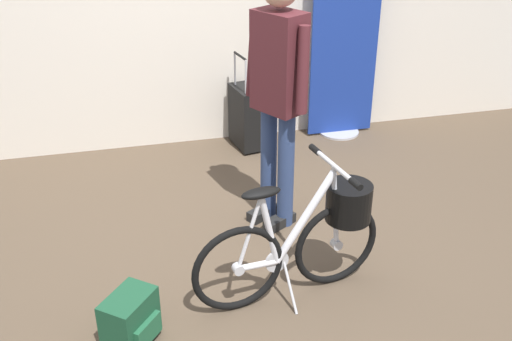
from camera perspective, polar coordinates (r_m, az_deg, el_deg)
name	(u,v)px	position (r m, az deg, el deg)	size (l,w,h in m)	color
ground_plane	(258,264)	(3.84, 0.16, -8.73)	(6.45, 6.45, 0.00)	brown
floor_banner_stand	(345,44)	(5.38, 8.31, 11.67)	(0.60, 0.36, 1.84)	#B7B7BC
folding_bike_foreground	(310,233)	(3.44, 5.06, -5.84)	(1.13, 0.53, 0.81)	black
visitor_near_wall	(278,87)	(3.86, 2.09, 7.78)	(0.38, 0.46, 1.69)	navy
rolling_suitcase	(246,117)	(5.22, -0.98, 5.06)	(0.24, 0.39, 0.83)	black
backpack_on_floor	(131,319)	(3.29, -11.63, -13.49)	(0.33, 0.34, 0.28)	#19472D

